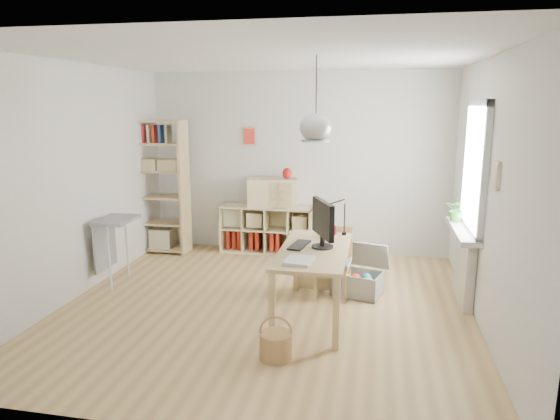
% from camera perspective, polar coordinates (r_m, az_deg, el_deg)
% --- Properties ---
extents(ground, '(4.50, 4.50, 0.00)m').
position_cam_1_polar(ground, '(5.72, -1.59, -10.94)').
color(ground, tan).
rests_on(ground, ground).
extents(room_shell, '(4.50, 4.50, 4.50)m').
position_cam_1_polar(room_shell, '(5.02, 4.11, 9.38)').
color(room_shell, silver).
rests_on(room_shell, ground).
extents(window_unit, '(0.07, 1.16, 1.46)m').
position_cam_1_polar(window_unit, '(5.87, 21.50, 4.54)').
color(window_unit, white).
rests_on(window_unit, ground).
extents(radiator, '(0.10, 0.80, 0.80)m').
position_cam_1_polar(radiator, '(6.10, 20.34, -6.19)').
color(radiator, silver).
rests_on(radiator, ground).
extents(windowsill, '(0.22, 1.20, 0.06)m').
position_cam_1_polar(windowsill, '(5.98, 20.16, -2.26)').
color(windowsill, silver).
rests_on(windowsill, radiator).
extents(desk, '(0.70, 1.50, 0.75)m').
position_cam_1_polar(desk, '(5.26, 3.89, -5.40)').
color(desk, tan).
rests_on(desk, ground).
extents(cube_shelf, '(1.40, 0.38, 0.72)m').
position_cam_1_polar(cube_shelf, '(7.64, -1.64, -2.59)').
color(cube_shelf, beige).
rests_on(cube_shelf, ground).
extents(tall_bookshelf, '(0.80, 0.38, 2.00)m').
position_cam_1_polar(tall_bookshelf, '(7.72, -13.57, 3.21)').
color(tall_bookshelf, tan).
rests_on(tall_bookshelf, ground).
extents(side_table, '(0.40, 0.55, 0.85)m').
position_cam_1_polar(side_table, '(6.54, -18.65, -2.43)').
color(side_table, gray).
rests_on(side_table, ground).
extents(chair, '(0.43, 0.43, 0.82)m').
position_cam_1_polar(chair, '(5.90, 6.13, -5.41)').
color(chair, gray).
rests_on(chair, ground).
extents(wicker_basket, '(0.29, 0.29, 0.40)m').
position_cam_1_polar(wicker_basket, '(4.60, -0.49, -15.13)').
color(wicker_basket, '#A27749').
rests_on(wicker_basket, ground).
extents(storage_chest, '(0.70, 0.74, 0.58)m').
position_cam_1_polar(storage_chest, '(6.09, 9.07, -7.71)').
color(storage_chest, '#B8B8B3').
rests_on(storage_chest, ground).
extents(monitor, '(0.29, 0.54, 0.50)m').
position_cam_1_polar(monitor, '(5.21, 4.92, -1.34)').
color(monitor, black).
rests_on(monitor, desk).
extents(keyboard, '(0.21, 0.41, 0.02)m').
position_cam_1_polar(keyboard, '(5.32, 2.22, -4.02)').
color(keyboard, black).
rests_on(keyboard, desk).
extents(task_lamp, '(0.37, 0.14, 0.39)m').
position_cam_1_polar(task_lamp, '(5.70, 5.56, -0.30)').
color(task_lamp, black).
rests_on(task_lamp, desk).
extents(yarn_ball, '(0.17, 0.17, 0.17)m').
position_cam_1_polar(yarn_ball, '(5.65, 5.66, -2.32)').
color(yarn_ball, '#4E0A11').
rests_on(yarn_ball, desk).
extents(paper_tray, '(0.28, 0.34, 0.03)m').
position_cam_1_polar(paper_tray, '(4.79, 2.20, -5.79)').
color(paper_tray, silver).
rests_on(paper_tray, desk).
extents(drawer_chest, '(0.80, 0.50, 0.42)m').
position_cam_1_polar(drawer_chest, '(7.45, -0.92, 2.00)').
color(drawer_chest, beige).
rests_on(drawer_chest, cube_shelf).
extents(red_vase, '(0.14, 0.14, 0.17)m').
position_cam_1_polar(red_vase, '(7.36, 0.83, 4.20)').
color(red_vase, '#AE110E').
rests_on(red_vase, drawer_chest).
extents(potted_plant, '(0.30, 0.27, 0.29)m').
position_cam_1_polar(potted_plant, '(6.28, 19.62, 0.07)').
color(potted_plant, '#286224').
rests_on(potted_plant, windowsill).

